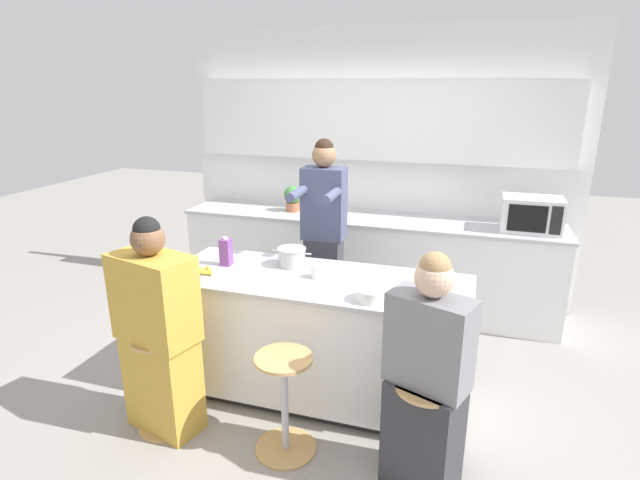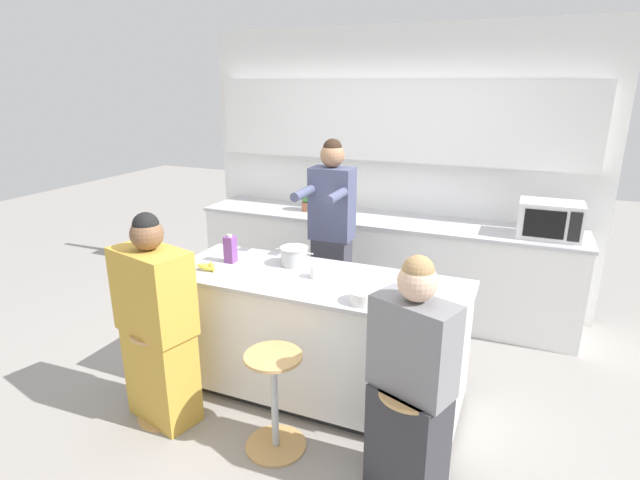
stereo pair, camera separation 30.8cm
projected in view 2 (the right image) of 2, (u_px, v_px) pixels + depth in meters
name	position (u px, v px, depth m)	size (l,w,h in m)	color
ground_plane	(316.00, 391.00, 3.68)	(16.00, 16.00, 0.00)	gray
wall_back	(393.00, 150.00, 4.90)	(3.95, 0.22, 2.70)	white
back_counter	(380.00, 263.00, 4.95)	(3.66, 0.65, 0.93)	white
kitchen_island	(316.00, 336.00, 3.55)	(2.09, 0.77, 0.90)	black
bar_stool_leftmost	(162.00, 372.00, 3.32)	(0.38, 0.38, 0.65)	tan
bar_stool_center	(275.00, 400.00, 3.03)	(0.38, 0.38, 0.65)	tan
bar_stool_rightmost	(409.00, 441.00, 2.68)	(0.38, 0.38, 0.65)	tan
person_cooking	(331.00, 245.00, 4.13)	(0.35, 0.55, 1.76)	#383842
person_wrapped_blanket	(157.00, 327.00, 3.21)	(0.57, 0.41, 1.44)	gold
person_seated_near	(410.00, 391.00, 2.61)	(0.48, 0.39, 1.39)	#333338
cooking_pot	(294.00, 256.00, 3.64)	(0.30, 0.21, 0.13)	#B7BABC
fruit_bowl	(365.00, 297.00, 3.02)	(0.19, 0.19, 0.08)	white
coffee_cup_near	(316.00, 272.00, 3.40)	(0.12, 0.09, 0.09)	white
banana_bunch	(207.00, 267.00, 3.55)	(0.17, 0.12, 0.06)	yellow
juice_carton	(230.00, 249.00, 3.68)	(0.07, 0.07, 0.21)	#7A428E
microwave	(550.00, 220.00, 4.18)	(0.50, 0.33, 0.31)	white
potted_plant	(309.00, 197.00, 5.05)	(0.18, 0.18, 0.26)	#A86042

